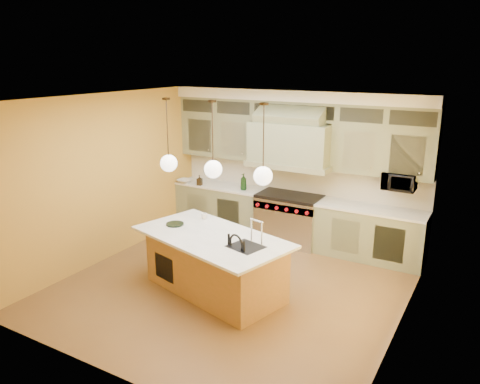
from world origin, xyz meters
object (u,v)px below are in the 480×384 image
Objects in this scene: range at (289,218)px; kitchen_island at (215,263)px; microwave at (399,181)px; counter_stool at (229,269)px.

kitchen_island is at bearing -93.64° from range.
kitchen_island reaches higher than range.
microwave is at bearing 64.96° from kitchen_island.
kitchen_island reaches higher than counter_stool.
microwave reaches higher than range.
range is 0.46× the size of kitchen_island.
range is 2.21× the size of microwave.
microwave is at bearing 3.12° from range.
kitchen_island is at bearing 161.74° from counter_stool.
range is 1.07× the size of counter_stool.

